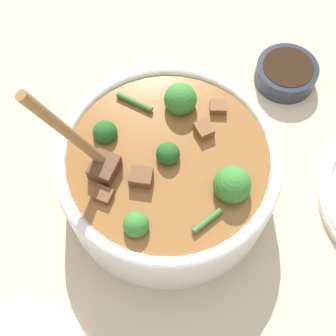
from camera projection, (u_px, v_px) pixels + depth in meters
name	position (u px, v px, depth m)	size (l,w,h in m)	color
ground_plane	(168.00, 189.00, 0.64)	(4.00, 4.00, 0.00)	#C6B293
stew_bowl	(168.00, 170.00, 0.58)	(0.27, 0.27, 0.25)	white
condiment_bowl	(286.00, 73.00, 0.70)	(0.09, 0.09, 0.03)	#232833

